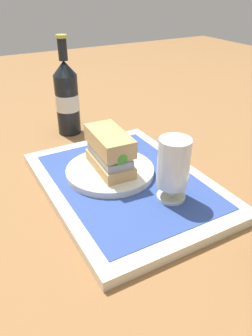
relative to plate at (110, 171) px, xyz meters
name	(u,v)px	position (x,y,z in m)	size (l,w,h in m)	color
ground_plane	(126,188)	(0.04, 0.02, -0.03)	(3.00, 3.00, 0.00)	olive
tray	(126,184)	(0.04, 0.02, -0.02)	(0.44, 0.32, 0.02)	beige
placemat	(126,180)	(0.04, 0.02, -0.01)	(0.38, 0.27, 0.00)	#2D4793
plate	(110,171)	(0.00, 0.00, 0.00)	(0.19, 0.19, 0.01)	silver
sandwich	(110,151)	(0.00, 0.00, 0.05)	(0.14, 0.07, 0.08)	tan
beer_glass	(173,167)	(0.14, 0.06, 0.06)	(0.06, 0.06, 0.12)	silver
second_bottle	(67,97)	(-0.30, 0.02, 0.08)	(0.07, 0.07, 0.27)	black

